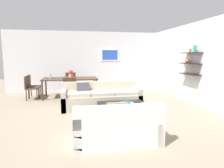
{
  "coord_description": "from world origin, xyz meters",
  "views": [
    {
      "loc": [
        -0.92,
        -5.63,
        1.6
      ],
      "look_at": [
        0.19,
        0.2,
        0.75
      ],
      "focal_mm": 31.55,
      "sensor_mm": 36.0,
      "label": 1
    }
  ],
  "objects_px": {
    "candle_jar": "(132,104)",
    "wine_glass_foot": "(70,76)",
    "wine_glass_left_far": "(50,75)",
    "dining_chair_left_far": "(32,84)",
    "decorative_bowl": "(126,103)",
    "dining_chair_foot": "(70,88)",
    "sofa_beige": "(101,98)",
    "loveseat_white": "(116,126)",
    "wine_glass_left_near": "(50,76)",
    "dining_chair_left_near": "(30,86)",
    "dining_table": "(70,80)",
    "centerpiece_vase": "(71,74)",
    "dining_chair_head": "(71,81)",
    "coffee_table": "(123,112)"
  },
  "relations": [
    {
      "from": "dining_chair_head",
      "to": "wine_glass_foot",
      "type": "bearing_deg",
      "value": -90.0
    },
    {
      "from": "decorative_bowl",
      "to": "wine_glass_left_far",
      "type": "distance_m",
      "value": 3.84
    },
    {
      "from": "sofa_beige",
      "to": "wine_glass_left_near",
      "type": "xyz_separation_m",
      "value": [
        -1.72,
        1.64,
        0.58
      ]
    },
    {
      "from": "loveseat_white",
      "to": "candle_jar",
      "type": "bearing_deg",
      "value": 59.92
    },
    {
      "from": "dining_table",
      "to": "wine_glass_left_far",
      "type": "bearing_deg",
      "value": 170.34
    },
    {
      "from": "dining_table",
      "to": "centerpiece_vase",
      "type": "height_order",
      "value": "centerpiece_vase"
    },
    {
      "from": "dining_chair_head",
      "to": "candle_jar",
      "type": "bearing_deg",
      "value": -69.19
    },
    {
      "from": "candle_jar",
      "to": "wine_glass_foot",
      "type": "relative_size",
      "value": 0.49
    },
    {
      "from": "decorative_bowl",
      "to": "wine_glass_left_far",
      "type": "height_order",
      "value": "wine_glass_left_far"
    },
    {
      "from": "candle_jar",
      "to": "wine_glass_foot",
      "type": "height_order",
      "value": "wine_glass_foot"
    },
    {
      "from": "loveseat_white",
      "to": "wine_glass_foot",
      "type": "xyz_separation_m",
      "value": [
        -0.91,
        3.82,
        0.58
      ]
    },
    {
      "from": "dining_table",
      "to": "dining_chair_head",
      "type": "xyz_separation_m",
      "value": [
        0.0,
        0.92,
        -0.19
      ]
    },
    {
      "from": "sofa_beige",
      "to": "wine_glass_left_far",
      "type": "relative_size",
      "value": 14.42
    },
    {
      "from": "sofa_beige",
      "to": "dining_chair_left_far",
      "type": "height_order",
      "value": "dining_chair_left_far"
    },
    {
      "from": "sofa_beige",
      "to": "centerpiece_vase",
      "type": "xyz_separation_m",
      "value": [
        -0.94,
        1.78,
        0.62
      ]
    },
    {
      "from": "dining_chair_head",
      "to": "wine_glass_left_far",
      "type": "distance_m",
      "value": 1.15
    },
    {
      "from": "decorative_bowl",
      "to": "wine_glass_left_near",
      "type": "height_order",
      "value": "wine_glass_left_near"
    },
    {
      "from": "dining_chair_foot",
      "to": "wine_glass_left_far",
      "type": "height_order",
      "value": "wine_glass_left_far"
    },
    {
      "from": "dining_chair_left_far",
      "to": "wine_glass_left_far",
      "type": "bearing_deg",
      "value": -8.47
    },
    {
      "from": "dining_chair_foot",
      "to": "wine_glass_left_near",
      "type": "xyz_separation_m",
      "value": [
        -0.75,
        0.79,
        0.37
      ]
    },
    {
      "from": "loveseat_white",
      "to": "coffee_table",
      "type": "distance_m",
      "value": 1.34
    },
    {
      "from": "candle_jar",
      "to": "dining_chair_foot",
      "type": "xyz_separation_m",
      "value": [
        -1.56,
        2.25,
        0.08
      ]
    },
    {
      "from": "sofa_beige",
      "to": "candle_jar",
      "type": "distance_m",
      "value": 1.53
    },
    {
      "from": "wine_glass_left_near",
      "to": "dining_chair_head",
      "type": "bearing_deg",
      "value": 54.53
    },
    {
      "from": "loveseat_white",
      "to": "coffee_table",
      "type": "height_order",
      "value": "loveseat_white"
    },
    {
      "from": "dining_chair_left_far",
      "to": "wine_glass_left_near",
      "type": "height_order",
      "value": "wine_glass_left_near"
    },
    {
      "from": "sofa_beige",
      "to": "dining_chair_left_near",
      "type": "height_order",
      "value": "dining_chair_left_near"
    },
    {
      "from": "sofa_beige",
      "to": "decorative_bowl",
      "type": "relative_size",
      "value": 6.36
    },
    {
      "from": "dining_chair_head",
      "to": "dining_chair_left_far",
      "type": "bearing_deg",
      "value": -154.47
    },
    {
      "from": "candle_jar",
      "to": "centerpiece_vase",
      "type": "height_order",
      "value": "centerpiece_vase"
    },
    {
      "from": "wine_glass_foot",
      "to": "centerpiece_vase",
      "type": "relative_size",
      "value": 0.53
    },
    {
      "from": "coffee_table",
      "to": "wine_glass_left_near",
      "type": "bearing_deg",
      "value": 126.1
    },
    {
      "from": "wine_glass_foot",
      "to": "wine_glass_left_far",
      "type": "xyz_separation_m",
      "value": [
        -0.75,
        0.58,
        -0.01
      ]
    },
    {
      "from": "dining_chair_left_far",
      "to": "wine_glass_foot",
      "type": "xyz_separation_m",
      "value": [
        1.44,
        -0.68,
        0.37
      ]
    },
    {
      "from": "loveseat_white",
      "to": "dining_chair_head",
      "type": "bearing_deg",
      "value": 99.98
    },
    {
      "from": "dining_chair_head",
      "to": "wine_glass_left_near",
      "type": "xyz_separation_m",
      "value": [
        -0.75,
        -1.05,
        0.37
      ]
    },
    {
      "from": "decorative_bowl",
      "to": "dining_table",
      "type": "xyz_separation_m",
      "value": [
        -1.46,
        2.99,
        0.27
      ]
    },
    {
      "from": "dining_chair_left_near",
      "to": "centerpiece_vase",
      "type": "height_order",
      "value": "centerpiece_vase"
    },
    {
      "from": "coffee_table",
      "to": "decorative_bowl",
      "type": "relative_size",
      "value": 3.23
    },
    {
      "from": "centerpiece_vase",
      "to": "dining_chair_foot",
      "type": "bearing_deg",
      "value": -92.02
    },
    {
      "from": "loveseat_white",
      "to": "coffee_table",
      "type": "relative_size",
      "value": 1.3
    },
    {
      "from": "loveseat_white",
      "to": "dining_chair_left_far",
      "type": "bearing_deg",
      "value": 117.61
    },
    {
      "from": "dining_chair_left_near",
      "to": "wine_glass_foot",
      "type": "height_order",
      "value": "wine_glass_foot"
    },
    {
      "from": "dining_chair_left_far",
      "to": "dining_chair_head",
      "type": "xyz_separation_m",
      "value": [
        1.44,
        0.69,
        0.0
      ]
    },
    {
      "from": "candle_jar",
      "to": "wine_glass_left_far",
      "type": "relative_size",
      "value": 0.5
    },
    {
      "from": "decorative_bowl",
      "to": "dining_chair_foot",
      "type": "relative_size",
      "value": 0.43
    },
    {
      "from": "sofa_beige",
      "to": "coffee_table",
      "type": "bearing_deg",
      "value": -72.47
    },
    {
      "from": "dining_chair_head",
      "to": "wine_glass_foot",
      "type": "xyz_separation_m",
      "value": [
        -0.0,
        -1.37,
        0.37
      ]
    },
    {
      "from": "dining_chair_left_far",
      "to": "dining_chair_head",
      "type": "relative_size",
      "value": 1.0
    },
    {
      "from": "dining_chair_head",
      "to": "dining_chair_left_near",
      "type": "relative_size",
      "value": 1.0
    }
  ]
}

